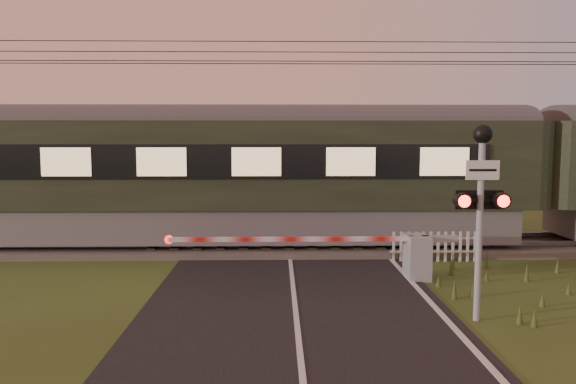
{
  "coord_description": "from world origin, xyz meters",
  "views": [
    {
      "loc": [
        -0.35,
        -10.13,
        3.39
      ],
      "look_at": [
        -0.09,
        3.2,
        2.03
      ],
      "focal_mm": 35.0,
      "sensor_mm": 36.0,
      "label": 1
    }
  ],
  "objects_px": {
    "boom_gate": "(402,254)",
    "picket_fence": "(434,247)",
    "crossing_signal": "(481,187)",
    "train": "(535,173)"
  },
  "relations": [
    {
      "from": "train",
      "to": "crossing_signal",
      "type": "height_order",
      "value": "train"
    },
    {
      "from": "train",
      "to": "crossing_signal",
      "type": "distance_m",
      "value": 7.85
    },
    {
      "from": "boom_gate",
      "to": "crossing_signal",
      "type": "xyz_separation_m",
      "value": [
        0.7,
        -3.05,
        1.88
      ]
    },
    {
      "from": "train",
      "to": "boom_gate",
      "type": "bearing_deg",
      "value": -142.74
    },
    {
      "from": "train",
      "to": "boom_gate",
      "type": "relative_size",
      "value": 6.16
    },
    {
      "from": "train",
      "to": "boom_gate",
      "type": "xyz_separation_m",
      "value": [
        -4.79,
        -3.64,
        -1.68
      ]
    },
    {
      "from": "boom_gate",
      "to": "picket_fence",
      "type": "height_order",
      "value": "boom_gate"
    },
    {
      "from": "crossing_signal",
      "to": "train",
      "type": "bearing_deg",
      "value": 58.56
    },
    {
      "from": "boom_gate",
      "to": "crossing_signal",
      "type": "height_order",
      "value": "crossing_signal"
    },
    {
      "from": "crossing_signal",
      "to": "picket_fence",
      "type": "bearing_deg",
      "value": 83.3
    }
  ]
}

